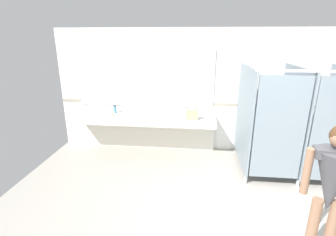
% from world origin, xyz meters
% --- Properties ---
extents(wall_back, '(7.70, 0.12, 2.62)m').
position_xyz_m(wall_back, '(0.00, 2.94, 1.31)').
color(wall_back, silver).
rests_on(wall_back, ground_plane).
extents(wall_back_tile_band, '(7.70, 0.01, 0.06)m').
position_xyz_m(wall_back_tile_band, '(0.00, 2.88, 1.05)').
color(wall_back_tile_band, '#9E937F').
rests_on(wall_back_tile_band, wall_back).
extents(vanity_counter, '(3.07, 0.57, 0.93)m').
position_xyz_m(vanity_counter, '(-1.90, 2.66, 0.61)').
color(vanity_counter, silver).
rests_on(vanity_counter, ground_plane).
extents(mirror_panel, '(2.97, 0.02, 1.21)m').
position_xyz_m(mirror_panel, '(-1.90, 2.87, 1.58)').
color(mirror_panel, silver).
rests_on(mirror_panel, wall_back).
extents(bathroom_stalls, '(1.80, 1.43, 1.98)m').
position_xyz_m(bathroom_stalls, '(0.98, 1.96, 1.04)').
color(bathroom_stalls, gray).
rests_on(bathroom_stalls, ground_plane).
extents(person_standing, '(0.57, 0.45, 1.63)m').
position_xyz_m(person_standing, '(0.61, -0.06, 1.03)').
color(person_standing, '#8C664C').
rests_on(person_standing, ground_plane).
extents(handbag, '(0.25, 0.10, 0.35)m').
position_xyz_m(handbag, '(-0.86, 2.43, 0.94)').
color(handbag, tan).
rests_on(handbag, vanity_counter).
extents(soap_dispenser, '(0.07, 0.07, 0.18)m').
position_xyz_m(soap_dispenser, '(-2.58, 2.75, 0.90)').
color(soap_dispenser, teal).
rests_on(soap_dispenser, vanity_counter).
extents(paper_cup, '(0.07, 0.07, 0.10)m').
position_xyz_m(paper_cup, '(-2.54, 2.45, 0.87)').
color(paper_cup, beige).
rests_on(paper_cup, vanity_counter).
extents(floor_drain_cover, '(0.14, 0.14, 0.01)m').
position_xyz_m(floor_drain_cover, '(-0.31, 0.70, 0.00)').
color(floor_drain_cover, '#B7BABF').
rests_on(floor_drain_cover, ground_plane).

